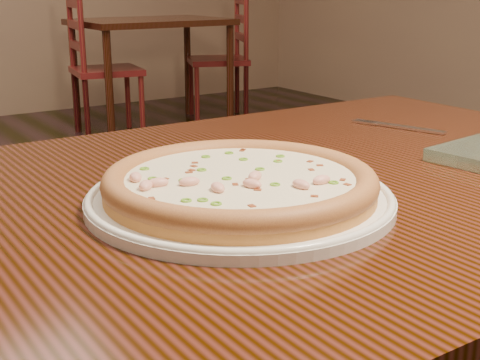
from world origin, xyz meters
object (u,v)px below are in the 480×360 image
hero_table (293,248)px  chair_c (98,70)px  bg_table_right (151,33)px  chair_d (225,59)px  pizza (240,182)px  plate (240,197)px

hero_table → chair_c: (1.13, 3.50, -0.21)m
bg_table_right → chair_c: chair_c is taller
chair_c → chair_d: same height
bg_table_right → chair_c: bearing=-173.7°
chair_d → pizza: bearing=-122.2°
bg_table_right → chair_d: (0.61, 0.01, -0.22)m
chair_d → chair_c: bearing=-176.6°
hero_table → bg_table_right: 3.87m
bg_table_right → chair_c: 0.47m
bg_table_right → chair_c: (-0.41, -0.05, -0.22)m
pizza → chair_d: bearing=57.8°
bg_table_right → hero_table: bearing=-113.6°
pizza → bg_table_right: pizza is taller
plate → chair_c: chair_c is taller
plate → bg_table_right: bearing=65.1°
plate → chair_d: chair_d is taller
hero_table → pizza: bearing=-157.4°
plate → bg_table_right: size_ratio=0.36×
plate → chair_c: (1.25, 3.55, -0.32)m
pizza → chair_c: bearing=70.6°
pizza → bg_table_right: bearing=65.1°
pizza → chair_d: chair_d is taller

